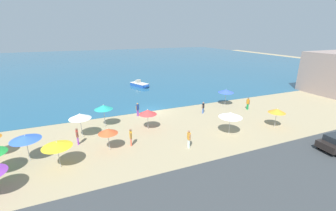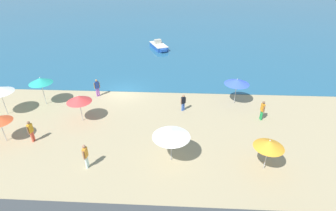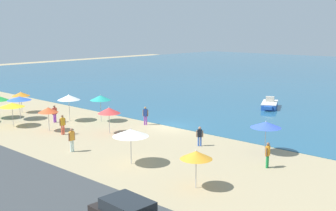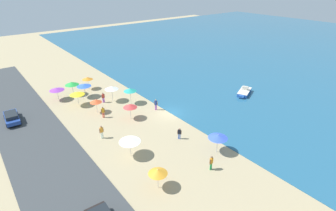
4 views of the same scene
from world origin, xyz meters
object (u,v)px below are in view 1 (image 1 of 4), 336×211
object	(u,v)px
beach_umbrella_5	(231,115)
bather_5	(189,138)
beach_umbrella_0	(80,116)
bather_1	(203,107)
beach_umbrella_8	(226,91)
bather_3	(131,136)
skiff_nearshore	(140,84)
bather_2	(248,103)
beach_umbrella_6	(25,138)
beach_umbrella_9	(108,131)
beach_umbrella_11	(103,107)
bather_4	(138,109)
bather_0	(77,135)
beach_umbrella_2	(57,145)
beach_umbrella_7	(148,112)
beach_umbrella_3	(277,111)

from	to	relation	value
beach_umbrella_5	bather_5	size ratio (longest dim) A/B	1.39
beach_umbrella_0	bather_1	xyz separation A→B (m)	(15.44, 1.39, -1.50)
beach_umbrella_8	bather_3	size ratio (longest dim) A/B	1.42
bather_5	skiff_nearshore	world-z (taller)	bather_5
bather_5	bather_2	bearing A→B (deg)	26.91
bather_2	bather_5	size ratio (longest dim) A/B	0.96
bather_2	beach_umbrella_0	bearing A→B (deg)	-179.39
bather_3	skiff_nearshore	size ratio (longest dim) A/B	0.39
beach_umbrella_6	bather_5	size ratio (longest dim) A/B	1.33
beach_umbrella_6	skiff_nearshore	distance (m)	27.69
bather_3	beach_umbrella_0	bearing A→B (deg)	138.95
beach_umbrella_5	beach_umbrella_9	world-z (taller)	beach_umbrella_5
beach_umbrella_11	bather_2	distance (m)	19.57
beach_umbrella_11	bather_4	distance (m)	5.00
bather_2	skiff_nearshore	world-z (taller)	bather_2
bather_4	bather_1	bearing A→B (deg)	-15.81
beach_umbrella_9	bather_2	world-z (taller)	beach_umbrella_9
bather_0	skiff_nearshore	size ratio (longest dim) A/B	0.38
beach_umbrella_2	skiff_nearshore	xyz separation A→B (m)	(13.72, 24.52, -1.62)
beach_umbrella_0	beach_umbrella_5	xyz separation A→B (m)	(14.66, -5.28, -0.18)
beach_umbrella_7	beach_umbrella_8	bearing A→B (deg)	15.81
beach_umbrella_5	bather_0	xyz separation A→B (m)	(-15.12, 3.85, -1.24)
beach_umbrella_9	bather_2	xyz separation A→B (m)	(19.85, 4.00, -0.96)
beach_umbrella_2	bather_2	size ratio (longest dim) A/B	1.34
beach_umbrella_2	beach_umbrella_3	world-z (taller)	beach_umbrella_2
beach_umbrella_8	beach_umbrella_2	bearing A→B (deg)	-159.96
beach_umbrella_3	beach_umbrella_11	size ratio (longest dim) A/B	0.85
beach_umbrella_7	bather_2	bearing A→B (deg)	3.54
beach_umbrella_11	beach_umbrella_6	bearing A→B (deg)	-145.17
beach_umbrella_9	bather_2	distance (m)	20.27
beach_umbrella_8	beach_umbrella_9	world-z (taller)	beach_umbrella_8
bather_0	beach_umbrella_11	bearing A→B (deg)	47.65
bather_4	bather_3	bearing A→B (deg)	-110.18
beach_umbrella_2	skiff_nearshore	distance (m)	28.14
bather_5	bather_0	bearing A→B (deg)	153.39
bather_0	bather_3	xyz separation A→B (m)	(4.74, -2.30, 0.02)
bather_0	bather_3	bearing A→B (deg)	-25.88
bather_2	bather_4	size ratio (longest dim) A/B	0.97
bather_0	bather_4	world-z (taller)	bather_4
bather_1	bather_2	xyz separation A→B (m)	(6.59, -1.16, 0.10)
beach_umbrella_2	bather_4	distance (m)	12.63
beach_umbrella_7	beach_umbrella_8	size ratio (longest dim) A/B	0.97
beach_umbrella_3	beach_umbrella_11	xyz separation A→B (m)	(-18.13, 7.73, 0.40)
beach_umbrella_3	beach_umbrella_9	distance (m)	18.64
beach_umbrella_2	beach_umbrella_7	distance (m)	9.94
beach_umbrella_0	bather_0	world-z (taller)	beach_umbrella_0
beach_umbrella_2	beach_umbrella_5	size ratio (longest dim) A/B	0.93
bather_1	beach_umbrella_9	bearing A→B (deg)	-158.73
beach_umbrella_5	skiff_nearshore	xyz separation A→B (m)	(-2.90, 24.76, -1.76)
beach_umbrella_7	skiff_nearshore	bearing A→B (deg)	76.67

